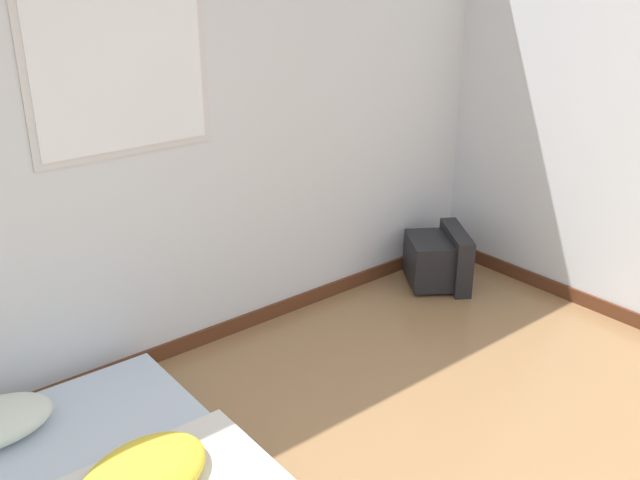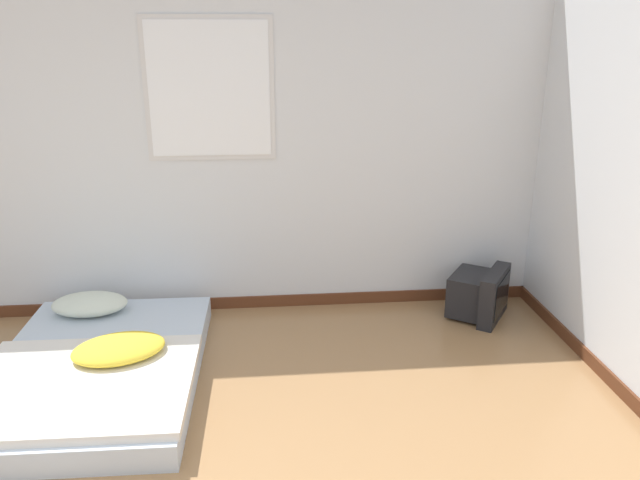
{
  "view_description": "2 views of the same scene",
  "coord_description": "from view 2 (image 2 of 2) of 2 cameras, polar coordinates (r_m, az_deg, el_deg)",
  "views": [
    {
      "loc": [
        -1.16,
        -0.39,
        2.1
      ],
      "look_at": [
        0.92,
        2.14,
        0.74
      ],
      "focal_mm": 40.0,
      "sensor_mm": 36.0,
      "label": 1
    },
    {
      "loc": [
        0.57,
        -1.73,
        2.05
      ],
      "look_at": [
        0.93,
        2.01,
        0.78
      ],
      "focal_mm": 35.0,
      "sensor_mm": 36.0,
      "label": 2
    }
  ],
  "objects": [
    {
      "name": "mattress_bed",
      "position": [
        4.1,
        -19.79,
        -10.83
      ],
      "size": [
        1.25,
        1.8,
        0.29
      ],
      "color": "silver",
      "rests_on": "ground_plane"
    },
    {
      "name": "crt_tv",
      "position": [
        4.82,
        14.39,
        -4.79
      ],
      "size": [
        0.55,
        0.57,
        0.38
      ],
      "color": "black",
      "rests_on": "ground_plane"
    },
    {
      "name": "wall_back",
      "position": [
        4.6,
        -12.62,
        8.72
      ],
      "size": [
        7.69,
        0.08,
        2.6
      ],
      "color": "silver",
      "rests_on": "ground_plane"
    }
  ]
}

